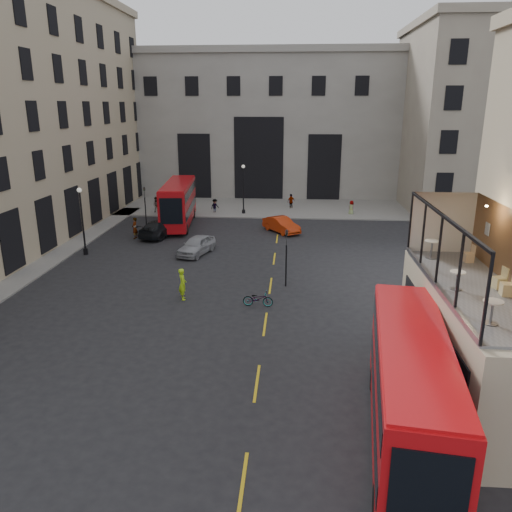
# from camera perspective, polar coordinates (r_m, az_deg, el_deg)

# --- Properties ---
(ground) EXTENTS (140.00, 140.00, 0.00)m
(ground) POSITION_cam_1_polar(r_m,az_deg,el_deg) (22.02, 5.47, -14.45)
(ground) COLOR black
(ground) RESTS_ON ground
(host_frontage) EXTENTS (3.00, 11.00, 4.50)m
(host_frontage) POSITION_cam_1_polar(r_m,az_deg,el_deg) (22.10, 22.96, -9.08)
(host_frontage) COLOR tan
(host_frontage) RESTS_ON ground
(cafe_floor) EXTENTS (3.00, 10.00, 0.10)m
(cafe_floor) POSITION_cam_1_polar(r_m,az_deg,el_deg) (21.24, 23.67, -3.48)
(cafe_floor) COLOR slate
(cafe_floor) RESTS_ON host_frontage
(gateway) EXTENTS (35.00, 10.60, 18.00)m
(gateway) POSITION_cam_1_polar(r_m,az_deg,el_deg) (66.96, 0.64, 15.20)
(gateway) COLOR #99968E
(gateway) RESTS_ON ground
(building_right) EXTENTS (16.60, 18.60, 20.00)m
(building_right) POSITION_cam_1_polar(r_m,az_deg,el_deg) (62.28, 24.53, 14.54)
(building_right) COLOR gray
(building_right) RESTS_ON ground
(pavement_far) EXTENTS (40.00, 12.00, 0.12)m
(pavement_far) POSITION_cam_1_polar(r_m,az_deg,el_deg) (58.18, -1.03, 5.68)
(pavement_far) COLOR slate
(pavement_far) RESTS_ON ground
(traffic_light_near) EXTENTS (0.16, 0.20, 3.80)m
(traffic_light_near) POSITION_cam_1_polar(r_m,az_deg,el_deg) (32.10, 3.49, 0.61)
(traffic_light_near) COLOR black
(traffic_light_near) RESTS_ON ground
(traffic_light_far) EXTENTS (0.16, 0.20, 3.80)m
(traffic_light_far) POSITION_cam_1_polar(r_m,az_deg,el_deg) (49.79, -12.58, 6.12)
(traffic_light_far) COLOR black
(traffic_light_far) RESTS_ON ground
(street_lamp_a) EXTENTS (0.36, 0.36, 5.33)m
(street_lamp_a) POSITION_cam_1_polar(r_m,az_deg,el_deg) (41.29, -19.18, 3.35)
(street_lamp_a) COLOR black
(street_lamp_a) RESTS_ON ground
(street_lamp_b) EXTENTS (0.36, 0.36, 5.33)m
(street_lamp_b) POSITION_cam_1_polar(r_m,az_deg,el_deg) (53.84, -1.45, 7.28)
(street_lamp_b) COLOR black
(street_lamp_b) RESTS_ON ground
(bus_near) EXTENTS (3.61, 10.41, 4.07)m
(bus_near) POSITION_cam_1_polar(r_m,az_deg,el_deg) (18.32, 17.19, -13.89)
(bus_near) COLOR red
(bus_near) RESTS_ON ground
(bus_far) EXTENTS (3.49, 10.75, 4.21)m
(bus_far) POSITION_cam_1_polar(r_m,az_deg,el_deg) (49.50, -8.85, 6.19)
(bus_far) COLOR #AA0B10
(bus_far) RESTS_ON ground
(car_a) EXTENTS (2.88, 4.56, 1.45)m
(car_a) POSITION_cam_1_polar(r_m,az_deg,el_deg) (39.83, -6.82, 1.23)
(car_a) COLOR #94969C
(car_a) RESTS_ON ground
(car_b) EXTENTS (3.78, 4.35, 1.42)m
(car_b) POSITION_cam_1_polar(r_m,az_deg,el_deg) (46.49, 2.91, 3.59)
(car_b) COLOR #B52C0B
(car_b) RESTS_ON ground
(car_c) EXTENTS (3.47, 5.51, 1.49)m
(car_c) POSITION_cam_1_polar(r_m,az_deg,el_deg) (45.72, -10.85, 3.12)
(car_c) COLOR black
(car_c) RESTS_ON ground
(bicycle) EXTENTS (1.81, 0.70, 0.93)m
(bicycle) POSITION_cam_1_polar(r_m,az_deg,el_deg) (29.48, 0.23, -4.91)
(bicycle) COLOR gray
(bicycle) RESTS_ON ground
(cyclist) EXTENTS (0.68, 0.83, 1.97)m
(cyclist) POSITION_cam_1_polar(r_m,az_deg,el_deg) (30.65, -8.39, -3.18)
(cyclist) COLOR #9FD516
(cyclist) RESTS_ON ground
(pedestrian_a) EXTENTS (0.94, 0.75, 1.85)m
(pedestrian_a) POSITION_cam_1_polar(r_m,az_deg,el_deg) (55.37, -11.26, 5.68)
(pedestrian_a) COLOR gray
(pedestrian_a) RESTS_ON ground
(pedestrian_b) EXTENTS (1.13, 1.15, 1.59)m
(pedestrian_b) POSITION_cam_1_polar(r_m,az_deg,el_deg) (54.76, -4.72, 5.69)
(pedestrian_b) COLOR gray
(pedestrian_b) RESTS_ON ground
(pedestrian_c) EXTENTS (1.06, 0.95, 1.72)m
(pedestrian_c) POSITION_cam_1_polar(r_m,az_deg,el_deg) (57.03, 4.03, 6.23)
(pedestrian_c) COLOR gray
(pedestrian_c) RESTS_ON ground
(pedestrian_d) EXTENTS (0.89, 0.87, 1.55)m
(pedestrian_d) POSITION_cam_1_polar(r_m,az_deg,el_deg) (54.79, 10.84, 5.43)
(pedestrian_d) COLOR gray
(pedestrian_d) RESTS_ON ground
(pedestrian_e) EXTENTS (0.52, 0.73, 1.89)m
(pedestrian_e) POSITION_cam_1_polar(r_m,az_deg,el_deg) (45.46, -13.69, 3.12)
(pedestrian_e) COLOR gray
(pedestrian_e) RESTS_ON ground
(cafe_table_near) EXTENTS (0.64, 0.64, 0.80)m
(cafe_table_near) POSITION_cam_1_polar(r_m,az_deg,el_deg) (17.89, 25.41, -5.45)
(cafe_table_near) COLOR beige
(cafe_table_near) RESTS_ON cafe_floor
(cafe_table_mid) EXTENTS (0.59, 0.59, 0.73)m
(cafe_table_mid) POSITION_cam_1_polar(r_m,az_deg,el_deg) (20.61, 22.02, -2.31)
(cafe_table_mid) COLOR white
(cafe_table_mid) RESTS_ON cafe_floor
(cafe_table_far) EXTENTS (0.68, 0.68, 0.85)m
(cafe_table_far) POSITION_cam_1_polar(r_m,az_deg,el_deg) (24.39, 19.47, 1.04)
(cafe_table_far) COLOR white
(cafe_table_far) RESTS_ON cafe_floor
(cafe_chair_b) EXTENTS (0.47, 0.47, 0.88)m
(cafe_chair_b) POSITION_cam_1_polar(r_m,az_deg,el_deg) (20.84, 26.81, -3.34)
(cafe_chair_b) COLOR #DEC280
(cafe_chair_b) RESTS_ON cafe_floor
(cafe_chair_c) EXTENTS (0.49, 0.49, 0.85)m
(cafe_chair_c) POSITION_cam_1_polar(r_m,az_deg,el_deg) (21.50, 26.06, -2.68)
(cafe_chair_c) COLOR #D8C07C
(cafe_chair_c) RESTS_ON cafe_floor
(cafe_chair_d) EXTENTS (0.43, 0.43, 0.80)m
(cafe_chair_d) POSITION_cam_1_polar(r_m,az_deg,el_deg) (24.50, 23.14, -0.08)
(cafe_chair_d) COLOR tan
(cafe_chair_d) RESTS_ON cafe_floor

